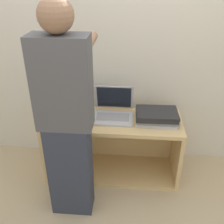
{
  "coord_description": "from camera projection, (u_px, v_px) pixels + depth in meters",
  "views": [
    {
      "loc": [
        0.17,
        -1.87,
        1.88
      ],
      "look_at": [
        0.0,
        0.18,
        0.75
      ],
      "focal_mm": 42.0,
      "sensor_mm": 36.0,
      "label": 1
    }
  ],
  "objects": [
    {
      "name": "cart",
      "position": [
        113.0,
        143.0,
        2.67
      ],
      "size": [
        1.3,
        0.5,
        0.63
      ],
      "color": "tan",
      "rests_on": "ground_plane"
    },
    {
      "name": "ground_plane",
      "position": [
        111.0,
        188.0,
        2.55
      ],
      "size": [
        12.0,
        12.0,
        0.0
      ],
      "primitive_type": "plane",
      "color": "tan"
    },
    {
      "name": "laptop_stack_right",
      "position": [
        157.0,
        116.0,
        2.41
      ],
      "size": [
        0.39,
        0.29,
        0.11
      ],
      "color": "#B7B7BC",
      "rests_on": "cart"
    },
    {
      "name": "person",
      "position": [
        66.0,
        121.0,
        1.94
      ],
      "size": [
        0.4,
        0.53,
        1.74
      ],
      "color": "#2D3342",
      "rests_on": "ground_plane"
    },
    {
      "name": "laptop_stack_left",
      "position": [
        69.0,
        109.0,
        2.45
      ],
      "size": [
        0.4,
        0.29,
        0.18
      ],
      "color": "slate",
      "rests_on": "cart"
    },
    {
      "name": "wall_back",
      "position": [
        116.0,
        49.0,
        2.5
      ],
      "size": [
        8.0,
        0.05,
        2.4
      ],
      "color": "beige",
      "rests_on": "ground_plane"
    },
    {
      "name": "laptop_open",
      "position": [
        113.0,
        111.0,
        2.49
      ],
      "size": [
        0.38,
        0.34,
        0.28
      ],
      "color": "#B7B7BC",
      "rests_on": "cart"
    },
    {
      "name": "inventory_tag",
      "position": [
        67.0,
        103.0,
        2.35
      ],
      "size": [
        0.06,
        0.02,
        0.01
      ],
      "color": "red",
      "rests_on": "laptop_stack_left"
    }
  ]
}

